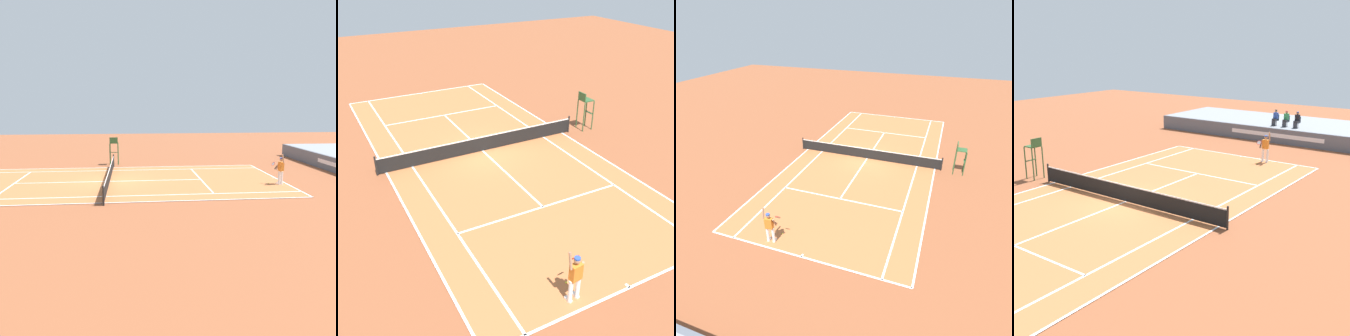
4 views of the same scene
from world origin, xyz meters
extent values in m
plane|color=brown|center=(0.00, 0.00, 0.00)|extent=(80.00, 80.00, 0.00)
cube|color=#B76638|center=(0.00, 0.00, 0.01)|extent=(10.98, 23.78, 0.02)
cube|color=white|center=(0.00, 11.89, 0.02)|extent=(10.98, 0.10, 0.01)
cube|color=white|center=(0.00, -11.89, 0.02)|extent=(10.98, 0.10, 0.01)
cube|color=white|center=(-5.49, 0.00, 0.02)|extent=(0.10, 23.78, 0.01)
cube|color=white|center=(5.49, 0.00, 0.02)|extent=(0.10, 23.78, 0.01)
cube|color=white|center=(-4.11, 0.00, 0.02)|extent=(0.10, 23.78, 0.01)
cube|color=white|center=(4.11, 0.00, 0.02)|extent=(0.10, 23.78, 0.01)
cube|color=white|center=(0.00, 6.40, 0.02)|extent=(8.22, 0.10, 0.01)
cube|color=white|center=(0.00, -6.40, 0.02)|extent=(8.22, 0.10, 0.01)
cube|color=white|center=(0.00, 0.00, 0.02)|extent=(0.10, 12.80, 0.01)
cube|color=white|center=(0.00, 11.79, 0.02)|extent=(0.10, 0.20, 0.01)
cube|color=white|center=(0.00, -11.79, 0.02)|extent=(0.10, 0.20, 0.01)
cylinder|color=black|center=(-5.94, 0.00, 0.54)|extent=(0.10, 0.10, 1.07)
cylinder|color=black|center=(5.94, 0.00, 0.54)|extent=(0.10, 0.10, 1.07)
cube|color=black|center=(0.00, 0.00, 0.48)|extent=(11.78, 0.02, 0.84)
cube|color=white|center=(0.00, 0.00, 0.90)|extent=(11.78, 0.03, 0.06)
cylinder|color=white|center=(2.18, 11.42, 0.46)|extent=(0.15, 0.15, 0.92)
cylinder|color=white|center=(1.86, 11.39, 0.46)|extent=(0.15, 0.15, 0.92)
cube|color=white|center=(2.18, 11.36, 0.05)|extent=(0.15, 0.29, 0.10)
cube|color=white|center=(1.86, 11.33, 0.05)|extent=(0.15, 0.29, 0.10)
cube|color=orange|center=(2.02, 11.41, 1.22)|extent=(0.42, 0.28, 0.60)
sphere|color=#A37556|center=(2.02, 11.41, 1.69)|extent=(0.22, 0.22, 0.22)
cylinder|color=#2D4CA8|center=(2.02, 11.41, 1.78)|extent=(0.21, 0.21, 0.06)
cylinder|color=#A37556|center=(2.28, 11.41, 1.78)|extent=(0.11, 0.22, 0.61)
cylinder|color=#A37556|center=(1.77, 11.28, 1.24)|extent=(0.13, 0.33, 0.56)
cylinder|color=black|center=(1.74, 11.15, 1.11)|extent=(0.06, 0.19, 0.25)
torus|color=red|center=(1.74, 10.97, 1.37)|extent=(0.32, 0.23, 0.26)
cylinder|color=silver|center=(1.74, 10.97, 1.37)|extent=(0.29, 0.19, 0.22)
sphere|color=#D1E533|center=(1.79, 10.69, 0.03)|extent=(0.07, 0.07, 0.07)
cylinder|color=#2D562D|center=(-7.52, -0.35, 0.95)|extent=(0.07, 0.07, 1.90)
cylinder|color=#2D562D|center=(-7.52, 0.35, 0.95)|extent=(0.07, 0.07, 1.90)
cylinder|color=#2D562D|center=(-6.82, -0.35, 0.95)|extent=(0.07, 0.07, 1.90)
cylinder|color=#2D562D|center=(-6.82, 0.35, 0.95)|extent=(0.07, 0.07, 1.90)
cube|color=#2D562D|center=(-7.17, 0.00, 1.93)|extent=(0.70, 0.70, 0.06)
cube|color=#2D562D|center=(-6.82, 0.00, 2.20)|extent=(0.06, 0.70, 0.48)
cube|color=#2D562D|center=(-7.48, 0.00, 1.04)|extent=(0.10, 0.70, 0.04)
camera|label=1|loc=(24.57, 1.52, 5.35)|focal=38.34mm
camera|label=2|loc=(8.36, 18.70, 10.11)|focal=42.55mm
camera|label=3|loc=(-5.69, 21.26, 10.75)|focal=31.15mm
camera|label=4|loc=(15.35, -16.10, 7.82)|focal=49.87mm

